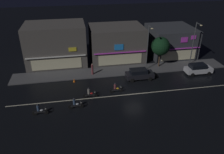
% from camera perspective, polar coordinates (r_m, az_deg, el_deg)
% --- Properties ---
extents(ground_plane, '(140.00, 140.00, 0.00)m').
position_cam_1_polar(ground_plane, '(31.42, 5.64, -4.34)').
color(ground_plane, black).
extents(lane_divider_stripe, '(33.92, 0.16, 0.01)m').
position_cam_1_polar(lane_divider_stripe, '(31.42, 5.64, -4.33)').
color(lane_divider_stripe, beige).
rests_on(lane_divider_stripe, ground).
extents(sidewalk_far, '(35.71, 3.66, 0.14)m').
position_cam_1_polar(sidewalk_far, '(37.67, 2.67, 1.65)').
color(sidewalk_far, '#4C4C4F').
rests_on(sidewalk_far, ground).
extents(storefront_left_block, '(8.14, 8.29, 5.36)m').
position_cam_1_polar(storefront_left_block, '(45.20, 14.59, 8.88)').
color(storefront_left_block, '#383A3F').
rests_on(storefront_left_block, ground).
extents(storefront_center_block, '(10.11, 7.08, 7.10)m').
position_cam_1_polar(storefront_center_block, '(40.51, -14.03, 8.08)').
color(storefront_center_block, '#56514C').
rests_on(storefront_center_block, ground).
extents(storefront_right_block, '(9.49, 7.30, 6.15)m').
position_cam_1_polar(storefront_right_block, '(41.39, 1.12, 8.64)').
color(storefront_right_block, '#56514C').
rests_on(storefront_right_block, ground).
extents(streetlamp_west, '(0.44, 1.64, 7.57)m').
position_cam_1_polar(streetlamp_west, '(36.40, 9.17, 8.06)').
color(streetlamp_west, '#47494C').
rests_on(streetlamp_west, sidewalk_far).
extents(streetlamp_mid, '(0.44, 1.64, 7.50)m').
position_cam_1_polar(streetlamp_mid, '(40.33, 20.19, 8.61)').
color(streetlamp_mid, '#47494C').
rests_on(streetlamp_mid, sidewalk_far).
extents(pedestrian_on_sidewalk, '(0.34, 0.34, 1.86)m').
position_cam_1_polar(pedestrian_on_sidewalk, '(36.03, -5.02, 1.96)').
color(pedestrian_on_sidewalk, brown).
rests_on(pedestrian_on_sidewalk, sidewalk_far).
extents(street_tree, '(3.10, 3.10, 5.22)m').
position_cam_1_polar(street_tree, '(38.48, 12.26, 7.65)').
color(street_tree, '#473323').
rests_on(street_tree, sidewalk_far).
extents(parked_car_near_kerb, '(4.30, 1.98, 1.67)m').
position_cam_1_polar(parked_car_near_kerb, '(39.03, 21.08, 1.98)').
color(parked_car_near_kerb, silver).
rests_on(parked_car_near_kerb, ground).
extents(parked_car_trailing, '(4.30, 1.98, 1.67)m').
position_cam_1_polar(parked_car_trailing, '(34.99, 6.95, 0.78)').
color(parked_car_trailing, black).
rests_on(parked_car_trailing, ground).
extents(motorcycle_lead, '(1.90, 0.60, 1.52)m').
position_cam_1_polar(motorcycle_lead, '(31.33, 0.95, -2.94)').
color(motorcycle_lead, black).
rests_on(motorcycle_lead, ground).
extents(motorcycle_following, '(1.90, 0.60, 1.52)m').
position_cam_1_polar(motorcycle_following, '(28.41, -18.00, -8.08)').
color(motorcycle_following, black).
rests_on(motorcycle_following, ground).
extents(motorcycle_opposite_lane, '(1.90, 0.60, 1.52)m').
position_cam_1_polar(motorcycle_opposite_lane, '(28.48, -9.34, -6.83)').
color(motorcycle_opposite_lane, black).
rests_on(motorcycle_opposite_lane, ground).
extents(motorcycle_trailing_far, '(1.90, 0.60, 1.52)m').
position_cam_1_polar(motorcycle_trailing_far, '(30.35, -5.74, -4.20)').
color(motorcycle_trailing_far, black).
rests_on(motorcycle_trailing_far, ground).
extents(traffic_cone, '(0.36, 0.36, 0.55)m').
position_cam_1_polar(traffic_cone, '(34.63, -9.61, -0.84)').
color(traffic_cone, orange).
rests_on(traffic_cone, ground).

